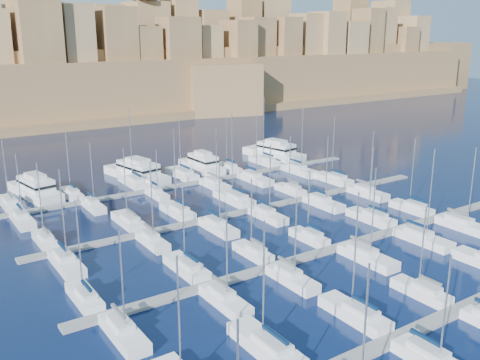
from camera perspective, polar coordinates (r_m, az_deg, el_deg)
ground at (r=92.17m, az=5.14°, el=-4.90°), size 600.00×600.00×0.00m
pontoon_near at (r=71.37m, az=22.93°, el=-12.35°), size 84.00×2.00×0.40m
pontoon_mid_near at (r=83.80m, az=10.33°, el=-7.10°), size 84.00×2.00×0.40m
pontoon_mid_far at (r=99.59m, az=1.53°, el=-3.14°), size 84.00×2.00×0.40m
pontoon_far at (r=117.40m, az=-4.69°, el=-0.27°), size 84.00×2.00×0.40m
sailboat_1 at (r=57.91m, az=2.84°, el=-17.26°), size 3.08×10.25×14.63m
sailboat_2 at (r=64.86m, az=12.18°, el=-13.75°), size 2.83×9.43×15.52m
sailboat_3 at (r=72.01m, az=18.80°, el=-11.19°), size 2.38×7.95×12.16m
sailboat_12 at (r=69.70m, az=-16.23°, el=-11.88°), size 2.45×8.17×13.43m
sailboat_13 at (r=75.01m, az=-5.70°, el=-9.26°), size 2.77×9.25×12.45m
sailboat_14 at (r=79.56m, az=1.40°, el=-7.70°), size 2.33×7.75×12.11m
sailboat_15 at (r=85.80m, az=7.42°, el=-6.05°), size 2.28×7.60×11.71m
sailboat_16 at (r=96.38m, az=13.82°, el=-3.91°), size 2.84×9.46×13.46m
sailboat_17 at (r=103.63m, az=17.85°, el=-2.85°), size 2.56×8.54×13.97m
sailboat_18 at (r=61.35m, az=-12.31°, el=-15.62°), size 2.65×8.85×12.90m
sailboat_19 at (r=66.44m, az=-1.64°, el=-12.65°), size 2.59×8.63×13.18m
sailboat_20 at (r=71.96m, az=5.54°, el=-10.39°), size 2.57×8.56×12.08m
sailboat_21 at (r=80.11m, az=13.37°, el=-7.95°), size 2.93×9.78×14.41m
sailboat_22 at (r=89.20m, az=18.91°, el=-5.91°), size 2.92×9.72×15.57m
sailboat_23 at (r=97.50m, az=22.75°, el=-4.47°), size 2.92×9.73×14.52m
sailboat_24 at (r=89.28m, az=-20.07°, el=-6.02°), size 2.32×7.73×13.30m
sailboat_25 at (r=93.88m, az=-11.79°, el=-4.31°), size 2.81×9.36×13.64m
sailboat_26 at (r=97.49m, az=-6.68°, el=-3.31°), size 2.80×9.33×16.14m
sailboat_27 at (r=104.06m, az=-0.63°, el=-1.97°), size 3.20×10.66×17.73m
sailboat_28 at (r=110.39m, az=5.42°, el=-1.04°), size 2.36×7.86×12.15m
sailboat_29 at (r=119.41m, az=9.97°, el=0.09°), size 2.94×9.81×14.87m
sailboat_30 at (r=79.90m, az=-18.05°, el=-8.37°), size 2.87×9.55×14.75m
sailboat_31 at (r=84.66m, az=-9.34°, el=-6.42°), size 2.42×8.06×13.80m
sailboat_32 at (r=89.33m, az=-2.36°, el=-5.03°), size 2.71×9.03×12.29m
sailboat_33 at (r=94.92m, az=2.96°, el=-3.77°), size 2.63×8.77×13.75m
sailboat_34 at (r=102.68m, az=8.86°, el=-2.43°), size 2.77×9.25×14.05m
sailboat_35 at (r=110.82m, az=13.44°, el=-1.33°), size 2.79×9.30×13.67m
sailboat_36 at (r=110.34m, az=-23.36°, el=-2.28°), size 2.78×9.26×13.11m
sailboat_37 at (r=112.40m, az=-17.53°, el=-1.40°), size 2.54×8.48×13.59m
sailboat_38 at (r=117.75m, az=-11.23°, el=-0.18°), size 3.23×10.77×16.84m
sailboat_39 at (r=122.56m, az=-6.20°, el=0.65°), size 3.27×10.91×14.72m
sailboat_40 at (r=127.38m, az=-1.30°, el=1.29°), size 2.63×8.76×13.10m
sailboat_41 at (r=134.04m, az=2.66°, el=2.02°), size 2.96×9.88×16.95m
sailboat_42 at (r=100.07m, az=-22.20°, el=-3.92°), size 2.71×9.02×12.76m
sailboat_43 at (r=103.59m, az=-15.36°, el=-2.66°), size 2.34×7.82×13.14m
sailboat_44 at (r=108.38m, az=-8.86°, el=-1.49°), size 2.17×7.25×10.19m
sailboat_45 at (r=113.42m, az=-2.65°, el=-0.52°), size 2.77×9.23×13.36m
sailboat_46 at (r=118.21m, az=1.57°, el=0.17°), size 3.08×10.28×15.33m
sailboat_47 at (r=125.72m, az=6.35°, el=1.02°), size 3.15×10.50×15.76m
motor_yacht_a at (r=114.69m, az=-20.98°, el=-0.87°), size 7.52×16.83×5.25m
motor_yacht_b at (r=122.22m, az=-10.92°, el=0.87°), size 8.91×19.38×5.25m
motor_yacht_c at (r=127.15m, az=-4.06°, el=1.69°), size 4.93×14.63×5.25m
motor_yacht_d at (r=140.83m, az=3.71°, el=3.07°), size 8.70×18.48×5.25m
fortified_city at (r=229.36m, az=-20.33°, el=10.27°), size 460.00×108.95×59.52m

